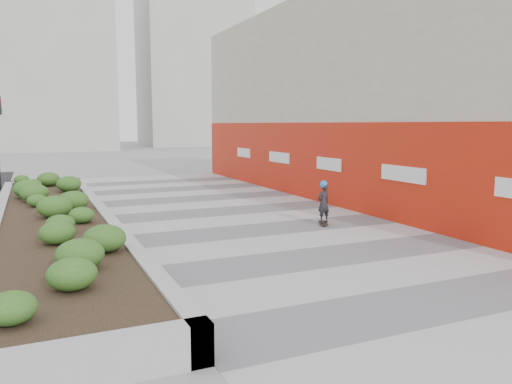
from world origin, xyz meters
TOP-DOWN VIEW (x-y plane):
  - ground at (0.00, 0.00)m, footprint 160.00×160.00m
  - walkway at (0.00, 3.00)m, footprint 8.00×36.00m
  - building at (6.98, 8.98)m, footprint 6.04×24.08m
  - planter at (-5.50, 7.00)m, footprint 3.00×18.00m
  - distant_bldg_north_l at (-5.00, 55.00)m, footprint 16.00×12.00m
  - distant_bldg_north_r at (15.00, 60.00)m, footprint 14.00×10.00m
  - manhole_cover at (0.50, 3.00)m, footprint 0.44×0.44m
  - skateboarder at (1.78, 4.84)m, footprint 0.48×0.74m

SIDE VIEW (x-z plane):
  - ground at x=0.00m, z-range 0.00..0.00m
  - manhole_cover at x=0.50m, z-range 0.00..0.01m
  - walkway at x=0.00m, z-range 0.00..0.01m
  - planter at x=-5.50m, z-range -0.03..0.87m
  - skateboarder at x=1.78m, z-range 0.01..1.33m
  - building at x=6.98m, z-range -0.02..7.98m
  - distant_bldg_north_l at x=-5.00m, z-range 0.00..20.00m
  - distant_bldg_north_r at x=15.00m, z-range 0.00..24.00m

